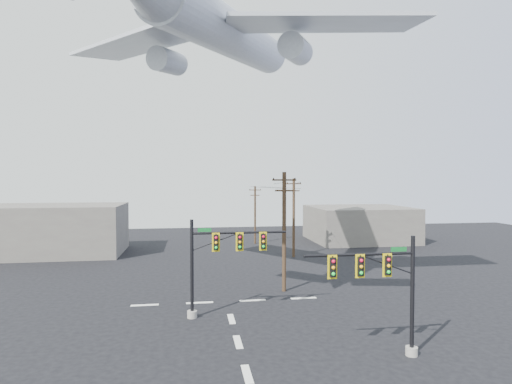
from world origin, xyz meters
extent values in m
plane|color=black|center=(0.00, 0.00, 0.00)|extent=(120.00, 120.00, 0.00)
cube|color=silver|center=(0.00, 0.00, 0.01)|extent=(0.40, 2.00, 0.01)
cube|color=silver|center=(0.00, 4.00, 0.01)|extent=(0.40, 2.00, 0.01)
cube|color=silver|center=(0.00, 8.00, 0.01)|extent=(0.40, 2.00, 0.01)
cube|color=silver|center=(-6.00, 12.00, 0.01)|extent=(2.00, 0.40, 0.01)
cube|color=silver|center=(-2.00, 12.00, 0.01)|extent=(2.00, 0.40, 0.01)
cube|color=silver|center=(2.00, 12.00, 0.01)|extent=(2.00, 0.40, 0.01)
cube|color=silver|center=(6.00, 12.00, 0.01)|extent=(2.00, 0.40, 0.01)
cylinder|color=gray|center=(8.85, 0.81, 0.23)|extent=(0.63, 0.63, 0.45)
cylinder|color=black|center=(8.85, 0.81, 3.17)|extent=(0.22, 0.22, 6.34)
cylinder|color=black|center=(5.91, 0.81, 5.43)|extent=(5.89, 0.14, 0.14)
cylinder|color=black|center=(7.38, 0.81, 4.89)|extent=(3.14, 0.07, 0.07)
cube|color=black|center=(7.38, 0.67, 4.86)|extent=(0.31, 0.27, 1.00)
cube|color=yellow|center=(7.38, 0.69, 4.86)|extent=(0.50, 0.04, 1.22)
sphere|color=red|center=(7.38, 0.52, 5.18)|extent=(0.18, 0.18, 0.18)
sphere|color=#FFA10D|center=(7.38, 0.52, 4.86)|extent=(0.18, 0.18, 0.18)
sphere|color=#0CCE2E|center=(7.38, 0.52, 4.54)|extent=(0.18, 0.18, 0.18)
cube|color=black|center=(5.91, 0.67, 4.86)|extent=(0.31, 0.27, 1.00)
cube|color=yellow|center=(5.91, 0.69, 4.86)|extent=(0.50, 0.04, 1.22)
sphere|color=red|center=(5.91, 0.52, 5.18)|extent=(0.18, 0.18, 0.18)
sphere|color=#FFA10D|center=(5.91, 0.52, 4.86)|extent=(0.18, 0.18, 0.18)
sphere|color=#0CCE2E|center=(5.91, 0.52, 4.54)|extent=(0.18, 0.18, 0.18)
cube|color=black|center=(4.43, 0.67, 4.86)|extent=(0.31, 0.27, 1.00)
cube|color=yellow|center=(4.43, 0.69, 4.86)|extent=(0.50, 0.04, 1.22)
sphere|color=red|center=(4.43, 0.52, 5.18)|extent=(0.18, 0.18, 0.18)
sphere|color=#FFA10D|center=(4.43, 0.52, 4.86)|extent=(0.18, 0.18, 0.18)
sphere|color=#0CCE2E|center=(4.43, 0.52, 4.54)|extent=(0.18, 0.18, 0.18)
cube|color=#0D6023|center=(8.03, 0.75, 5.66)|extent=(0.86, 0.04, 0.24)
cylinder|color=gray|center=(-2.57, 8.65, 0.24)|extent=(0.66, 0.66, 0.47)
cylinder|color=black|center=(-2.57, 8.65, 3.29)|extent=(0.23, 0.23, 6.59)
cylinder|color=black|center=(0.62, 8.65, 5.64)|extent=(6.37, 0.15, 0.15)
cylinder|color=black|center=(-0.97, 8.65, 5.08)|extent=(3.38, 0.08, 0.08)
cube|color=black|center=(-0.97, 8.51, 5.05)|extent=(0.32, 0.28, 1.03)
cube|color=yellow|center=(-0.97, 8.53, 5.05)|extent=(0.52, 0.04, 1.27)
sphere|color=red|center=(-0.97, 8.35, 5.38)|extent=(0.19, 0.19, 0.19)
sphere|color=#FFA10D|center=(-0.97, 8.35, 5.05)|extent=(0.19, 0.19, 0.19)
sphere|color=#0CCE2E|center=(-0.97, 8.35, 4.72)|extent=(0.19, 0.19, 0.19)
cube|color=black|center=(0.62, 8.51, 5.05)|extent=(0.32, 0.28, 1.03)
cube|color=yellow|center=(0.62, 8.53, 5.05)|extent=(0.52, 0.04, 1.27)
sphere|color=red|center=(0.62, 8.35, 5.38)|extent=(0.19, 0.19, 0.19)
sphere|color=#FFA10D|center=(0.62, 8.35, 5.05)|extent=(0.19, 0.19, 0.19)
sphere|color=#0CCE2E|center=(0.62, 8.35, 4.72)|extent=(0.19, 0.19, 0.19)
cube|color=black|center=(2.21, 8.51, 5.05)|extent=(0.32, 0.28, 1.03)
cube|color=yellow|center=(2.21, 8.53, 5.05)|extent=(0.52, 0.04, 1.27)
sphere|color=red|center=(2.21, 8.35, 5.38)|extent=(0.19, 0.19, 0.19)
sphere|color=#FFA10D|center=(2.21, 8.35, 5.05)|extent=(0.19, 0.19, 0.19)
sphere|color=#0CCE2E|center=(2.21, 8.35, 4.72)|extent=(0.19, 0.19, 0.19)
cube|color=#0D6023|center=(-1.72, 8.60, 5.88)|extent=(0.89, 0.04, 0.24)
cylinder|color=#402D1B|center=(4.94, 14.25, 4.91)|extent=(0.33, 0.33, 9.82)
cube|color=#402D1B|center=(4.94, 14.25, 9.16)|extent=(1.93, 0.63, 0.13)
cube|color=#402D1B|center=(4.94, 14.25, 8.29)|extent=(1.51, 0.52, 0.13)
cylinder|color=black|center=(4.10, 14.48, 9.27)|extent=(0.11, 0.11, 0.13)
cylinder|color=black|center=(4.94, 14.25, 9.27)|extent=(0.11, 0.11, 0.13)
cylinder|color=black|center=(5.78, 14.03, 9.27)|extent=(0.11, 0.11, 0.13)
cylinder|color=#402D1B|center=(9.30, 28.78, 4.62)|extent=(0.31, 0.31, 9.25)
cube|color=#402D1B|center=(9.30, 28.78, 8.63)|extent=(1.85, 0.52, 0.12)
cube|color=#402D1B|center=(9.30, 28.78, 7.79)|extent=(1.45, 0.43, 0.12)
cylinder|color=black|center=(8.49, 28.61, 8.73)|extent=(0.10, 0.10, 0.12)
cylinder|color=black|center=(9.30, 28.78, 8.73)|extent=(0.10, 0.10, 0.12)
cylinder|color=black|center=(10.11, 28.96, 8.73)|extent=(0.10, 0.10, 0.12)
cylinder|color=#402D1B|center=(6.32, 39.44, 4.07)|extent=(0.28, 0.28, 8.13)
cube|color=#402D1B|center=(6.32, 39.44, 7.58)|extent=(1.65, 0.43, 0.11)
cube|color=#402D1B|center=(6.32, 39.44, 6.84)|extent=(1.29, 0.36, 0.11)
cylinder|color=black|center=(5.59, 39.58, 7.67)|extent=(0.09, 0.09, 0.11)
cylinder|color=black|center=(6.32, 39.44, 7.67)|extent=(0.09, 0.09, 0.11)
cylinder|color=black|center=(7.04, 39.30, 7.67)|extent=(0.09, 0.09, 0.11)
cylinder|color=black|center=(6.27, 21.52, 8.84)|extent=(4.43, 14.54, 0.03)
cylinder|color=black|center=(7.02, 34.11, 8.05)|extent=(2.92, 10.66, 0.03)
cylinder|color=black|center=(7.97, 21.52, 8.84)|extent=(4.34, 14.54, 0.03)
cylinder|color=black|center=(8.59, 34.11, 8.05)|extent=(3.10, 10.66, 0.03)
cylinder|color=silver|center=(0.51, 13.83, 20.58)|extent=(12.88, 20.92, 5.70)
cone|color=silver|center=(6.42, 25.47, 21.99)|extent=(5.36, 6.10, 3.91)
cube|color=silver|center=(-6.94, 15.99, 20.10)|extent=(12.32, 13.87, 0.78)
cube|color=silver|center=(6.65, 9.09, 20.10)|extent=(14.01, 5.26, 0.78)
cylinder|color=silver|center=(-4.43, 15.88, 18.82)|extent=(3.34, 4.08, 2.27)
cylinder|color=silver|center=(5.08, 11.05, 18.82)|extent=(3.34, 4.08, 2.27)
cube|color=#66635A|center=(-20.00, 35.00, 3.00)|extent=(18.00, 10.00, 6.00)
cube|color=#66635A|center=(22.00, 40.00, 2.50)|extent=(14.00, 12.00, 5.00)
camera|label=1|loc=(-2.61, -19.88, 9.40)|focal=30.00mm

